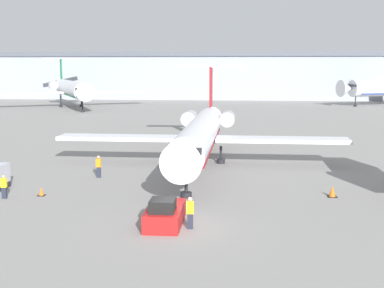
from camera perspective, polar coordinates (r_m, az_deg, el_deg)
name	(u,v)px	position (r m, az deg, el deg)	size (l,w,h in m)	color
ground_plane	(173,228)	(31.11, -2.01, -8.99)	(600.00, 600.00, 0.00)	gray
terminal_building	(225,75)	(149.53, 3.58, 7.31)	(180.00, 16.80, 12.72)	#8C939E
airplane_main	(201,132)	(49.93, 0.99, 1.27)	(27.36, 30.88, 9.19)	silver
pushback_tug	(165,214)	(31.68, -2.91, -7.46)	(2.02, 4.46, 1.75)	#B21919
worker_near_tug	(190,212)	(30.76, -0.20, -7.27)	(0.40, 0.26, 1.86)	#232838
worker_by_wing	(99,166)	(45.11, -9.93, -2.32)	(0.40, 0.26, 1.87)	#232838
worker_on_apron	(4,186)	(39.83, -19.43, -4.28)	(0.40, 0.24, 1.69)	#232838
traffic_cone_left	(41,192)	(40.01, -15.78, -4.91)	(0.51, 0.51, 0.63)	black
traffic_cone_right	(332,192)	(39.42, 14.75, -4.92)	(0.65, 0.65, 0.82)	black
airplane_parked_far_right	(71,89)	(121.62, -12.74, 5.77)	(31.73, 33.21, 10.92)	silver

